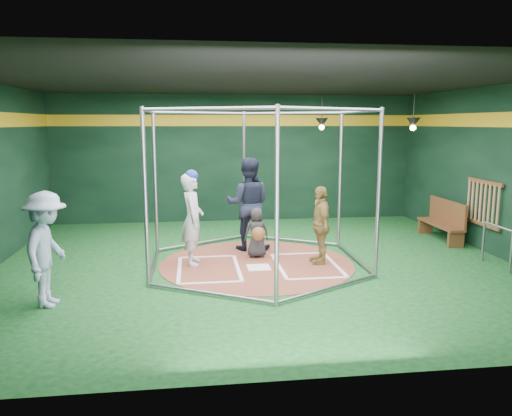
{
  "coord_description": "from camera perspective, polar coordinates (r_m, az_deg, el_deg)",
  "views": [
    {
      "loc": [
        -1.22,
        -9.39,
        2.74
      ],
      "look_at": [
        0.0,
        0.1,
        1.1
      ],
      "focal_mm": 35.0,
      "sensor_mm": 36.0,
      "label": 1
    }
  ],
  "objects": [
    {
      "name": "catcher_figure",
      "position": [
        10.18,
        0.1,
        -2.82
      ],
      "size": [
        0.51,
        0.56,
        1.03
      ],
      "color": "black",
      "rests_on": "clay_disc"
    },
    {
      "name": "clay_disc",
      "position": [
        9.86,
        0.07,
        -6.38
      ],
      "size": [
        3.8,
        3.8,
        0.01
      ],
      "primitive_type": "cylinder",
      "color": "brown",
      "rests_on": "ground"
    },
    {
      "name": "batter_box_right",
      "position": [
        9.79,
        5.83,
        -6.49
      ],
      "size": [
        1.17,
        1.77,
        0.01
      ],
      "color": "white",
      "rests_on": "clay_disc"
    },
    {
      "name": "dugout_bench",
      "position": [
        12.52,
        20.64,
        -1.27
      ],
      "size": [
        0.38,
        1.64,
        0.96
      ],
      "color": "brown",
      "rests_on": "ground"
    },
    {
      "name": "pendant_lamp_near",
      "position": [
        13.44,
        7.53,
        9.64
      ],
      "size": [
        0.34,
        0.34,
        0.9
      ],
      "color": "black",
      "rests_on": "room_shell"
    },
    {
      "name": "bat_rack",
      "position": [
        11.69,
        24.51,
        0.53
      ],
      "size": [
        0.07,
        1.25,
        0.98
      ],
      "color": "brown",
      "rests_on": "room_shell"
    },
    {
      "name": "umpire",
      "position": [
        10.76,
        -0.91,
        0.46
      ],
      "size": [
        1.08,
        0.91,
        2.0
      ],
      "primitive_type": "imported",
      "rotation": [
        0.0,
        0.0,
        2.97
      ],
      "color": "black",
      "rests_on": "clay_disc"
    },
    {
      "name": "bystander_blue",
      "position": [
        8.1,
        -22.8,
        -4.38
      ],
      "size": [
        0.74,
        1.18,
        1.75
      ],
      "primitive_type": "imported",
      "rotation": [
        0.0,
        0.0,
        1.49
      ],
      "color": "#8DA2BB",
      "rests_on": "ground"
    },
    {
      "name": "room_shell",
      "position": [
        9.53,
        0.07,
        3.79
      ],
      "size": [
        10.1,
        9.1,
        3.53
      ],
      "color": "#0D3A14",
      "rests_on": "ground"
    },
    {
      "name": "batter_box_left",
      "position": [
        9.55,
        -5.44,
        -6.9
      ],
      "size": [
        1.17,
        1.77,
        0.01
      ],
      "color": "white",
      "rests_on": "clay_disc"
    },
    {
      "name": "home_plate",
      "position": [
        9.57,
        0.31,
        -6.8
      ],
      "size": [
        0.43,
        0.43,
        0.01
      ],
      "primitive_type": "cube",
      "color": "white",
      "rests_on": "clay_disc"
    },
    {
      "name": "pendant_lamp_far",
      "position": [
        12.53,
        17.53,
        9.28
      ],
      "size": [
        0.34,
        0.34,
        0.9
      ],
      "color": "black",
      "rests_on": "room_shell"
    },
    {
      "name": "batter_figure",
      "position": [
        9.71,
        -7.28,
        -1.11
      ],
      "size": [
        0.43,
        0.65,
        1.85
      ],
      "color": "silver",
      "rests_on": "clay_disc"
    },
    {
      "name": "steel_railing",
      "position": [
        10.61,
        25.87,
        -3.24
      ],
      "size": [
        0.05,
        0.94,
        0.81
      ],
      "color": "gray",
      "rests_on": "ground"
    },
    {
      "name": "visitor_leopard",
      "position": [
        9.82,
        7.37,
        -1.92
      ],
      "size": [
        0.38,
        0.9,
        1.52
      ],
      "primitive_type": "imported",
      "rotation": [
        0.0,
        0.0,
        -1.58
      ],
      "color": "tan",
      "rests_on": "clay_disc"
    },
    {
      "name": "batting_cage",
      "position": [
        9.55,
        0.08,
        2.26
      ],
      "size": [
        4.05,
        4.67,
        3.0
      ],
      "color": "gray",
      "rests_on": "ground"
    }
  ]
}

